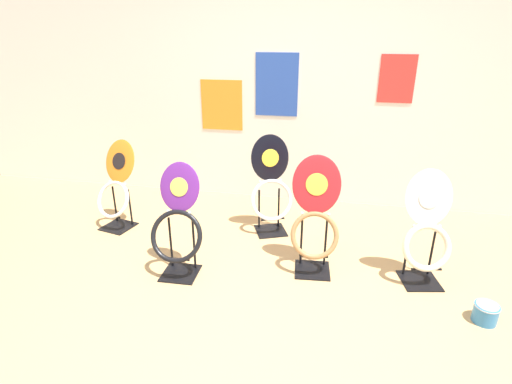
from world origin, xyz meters
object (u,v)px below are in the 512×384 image
object	(u,v)px
toilet_seat_display_white_plain	(427,234)
toilet_seat_display_crimson_swirl	(315,220)
toilet_seat_display_purple_note	(178,225)
toilet_seat_display_jazz_black	(271,188)
toilet_seat_display_orange_sun	(117,186)
paint_can	(486,313)

from	to	relation	value
toilet_seat_display_white_plain	toilet_seat_display_crimson_swirl	bearing A→B (deg)	179.83
toilet_seat_display_white_plain	toilet_seat_display_crimson_swirl	size ratio (longest dim) A/B	0.95
toilet_seat_display_purple_note	toilet_seat_display_crimson_swirl	distance (m)	1.07
toilet_seat_display_jazz_black	toilet_seat_display_crimson_swirl	bearing A→B (deg)	-52.73
toilet_seat_display_jazz_black	toilet_seat_display_purple_note	world-z (taller)	toilet_seat_display_jazz_black
toilet_seat_display_white_plain	toilet_seat_display_purple_note	bearing A→B (deg)	-172.00
toilet_seat_display_orange_sun	toilet_seat_display_jazz_black	xyz separation A→B (m)	(1.48, 0.18, 0.03)
toilet_seat_display_white_plain	toilet_seat_display_orange_sun	distance (m)	2.80
toilet_seat_display_white_plain	toilet_seat_display_crimson_swirl	world-z (taller)	toilet_seat_display_crimson_swirl
toilet_seat_display_white_plain	toilet_seat_display_orange_sun	size ratio (longest dim) A/B	1.04
toilet_seat_display_orange_sun	toilet_seat_display_crimson_swirl	size ratio (longest dim) A/B	0.91
toilet_seat_display_orange_sun	toilet_seat_display_purple_note	size ratio (longest dim) A/B	0.95
toilet_seat_display_white_plain	toilet_seat_display_jazz_black	distance (m)	1.41
toilet_seat_display_crimson_swirl	toilet_seat_display_jazz_black	bearing A→B (deg)	127.27
toilet_seat_display_crimson_swirl	paint_can	bearing A→B (deg)	-19.51
toilet_seat_display_white_plain	toilet_seat_display_orange_sun	bearing A→B (deg)	171.56
toilet_seat_display_orange_sun	toilet_seat_display_jazz_black	world-z (taller)	toilet_seat_display_jazz_black
paint_can	toilet_seat_display_orange_sun	bearing A→B (deg)	165.15
toilet_seat_display_white_plain	toilet_seat_display_jazz_black	size ratio (longest dim) A/B	0.94
toilet_seat_display_jazz_black	paint_can	xyz separation A→B (m)	(1.63, -1.01, -0.38)
toilet_seat_display_white_plain	toilet_seat_display_jazz_black	world-z (taller)	toilet_seat_display_jazz_black
toilet_seat_display_orange_sun	paint_can	distance (m)	3.24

